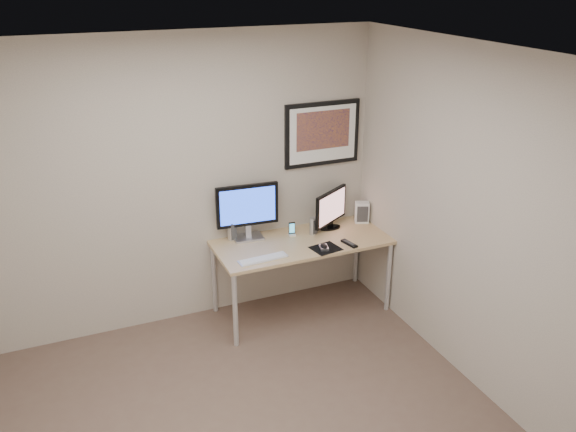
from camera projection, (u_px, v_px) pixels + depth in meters
name	position (u px, v px, depth m)	size (l,w,h in m)	color
floor	(251.00, 430.00, 4.35)	(3.60, 3.60, 0.00)	brown
room	(223.00, 194.00, 4.10)	(3.60, 3.60, 3.60)	white
desk	(302.00, 247.00, 5.60)	(1.60, 0.70, 0.73)	olive
framed_art	(322.00, 134.00, 5.64)	(0.75, 0.04, 0.60)	black
monitor_large	(247.00, 209.00, 5.52)	(0.58, 0.20, 0.52)	#B8B8BD
monitor_tv	(331.00, 209.00, 5.76)	(0.43, 0.28, 0.38)	black
speaker_left	(232.00, 230.00, 5.57)	(0.08, 0.08, 0.19)	#B8B8BD
speaker_right	(313.00, 226.00, 5.69)	(0.07, 0.07, 0.17)	#B8B8BD
phone_dock	(292.00, 229.00, 5.67)	(0.06, 0.06, 0.13)	black
keyboard	(263.00, 259.00, 5.23)	(0.44, 0.12, 0.02)	silver
mousepad	(326.00, 248.00, 5.43)	(0.24, 0.22, 0.00)	black
mouse	(324.00, 246.00, 5.41)	(0.06, 0.11, 0.04)	black
remote	(349.00, 243.00, 5.50)	(0.05, 0.19, 0.02)	black
fan_unit	(362.00, 212.00, 5.95)	(0.13, 0.10, 0.20)	silver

